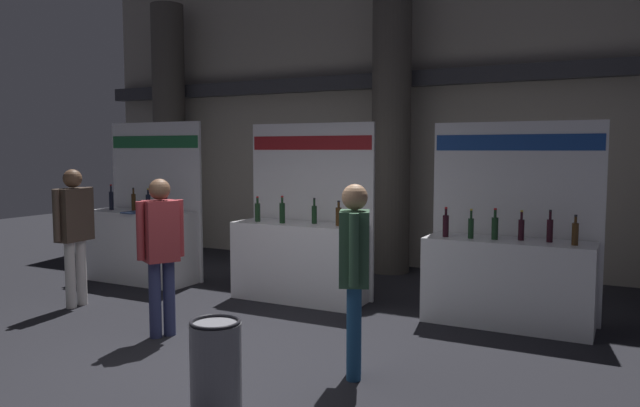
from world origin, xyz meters
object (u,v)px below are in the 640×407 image
object	(u,v)px
exhibitor_booth_2	(508,273)
trash_bin	(216,368)
visitor_4	(161,244)
exhibitor_booth_1	(300,254)
exhibitor_booth_0	(143,240)
visitor_0	(354,265)
visitor_1	(74,225)

from	to	relation	value
exhibitor_booth_2	trash_bin	bearing A→B (deg)	-113.84
trash_bin	visitor_4	xyz separation A→B (m)	(-1.63, 1.24, 0.62)
exhibitor_booth_1	exhibitor_booth_0	bearing A→B (deg)	-177.64
exhibitor_booth_0	visitor_0	bearing A→B (deg)	-25.09
trash_bin	visitor_0	distance (m)	1.42
exhibitor_booth_0	visitor_1	distance (m)	1.55
visitor_0	exhibitor_booth_1	bearing A→B (deg)	16.20
exhibitor_booth_1	visitor_4	size ratio (longest dim) A/B	1.39
trash_bin	visitor_0	bearing A→B (deg)	62.25
exhibitor_booth_0	exhibitor_booth_1	distance (m)	2.59
exhibitor_booth_1	visitor_1	xyz separation A→B (m)	(-2.30, -1.57, 0.43)
exhibitor_booth_2	exhibitor_booth_1	bearing A→B (deg)	-178.23
visitor_4	exhibitor_booth_0	bearing A→B (deg)	76.86
exhibitor_booth_0	visitor_0	size ratio (longest dim) A/B	1.42
exhibitor_booth_0	exhibitor_booth_2	distance (m)	5.17
exhibitor_booth_2	visitor_1	distance (m)	5.17
exhibitor_booth_1	visitor_4	world-z (taller)	exhibitor_booth_1
exhibitor_booth_1	visitor_0	size ratio (longest dim) A/B	1.38
exhibitor_booth_0	trash_bin	size ratio (longest dim) A/B	3.32
visitor_1	visitor_4	xyz separation A→B (m)	(1.78, -0.43, -0.05)
visitor_1	visitor_4	distance (m)	1.83
trash_bin	visitor_1	size ratio (longest dim) A/B	0.42
trash_bin	visitor_0	world-z (taller)	visitor_0
visitor_1	exhibitor_booth_0	bearing A→B (deg)	6.84
exhibitor_booth_1	trash_bin	size ratio (longest dim) A/B	3.23
visitor_4	exhibitor_booth_1	bearing A→B (deg)	14.92
exhibitor_booth_0	trash_bin	distance (m)	4.86
exhibitor_booth_1	trash_bin	distance (m)	3.44
visitor_1	visitor_4	world-z (taller)	visitor_1
exhibitor_booth_2	visitor_1	xyz separation A→B (m)	(-4.88, -1.65, 0.44)
exhibitor_booth_0	exhibitor_booth_1	xyz separation A→B (m)	(2.59, 0.11, -0.02)
exhibitor_booth_0	visitor_0	xyz separation A→B (m)	(4.29, -2.01, 0.35)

